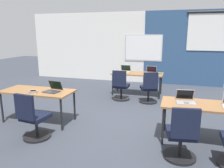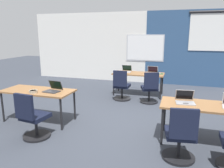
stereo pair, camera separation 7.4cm
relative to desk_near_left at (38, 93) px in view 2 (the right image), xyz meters
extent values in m
plane|color=#383D47|center=(1.75, 0.60, -0.66)|extent=(24.00, 24.00, 0.00)
cube|color=silver|center=(1.75, 4.80, 0.74)|extent=(10.00, 0.20, 2.80)
cube|color=#2D4C75|center=(3.17, 4.69, 0.74)|extent=(3.00, 0.01, 2.80)
cube|color=#B7B7BC|center=(1.63, 4.69, 0.74)|extent=(1.48, 0.02, 1.04)
cube|color=white|center=(1.63, 4.68, 0.74)|extent=(1.40, 0.02, 0.96)
cube|color=white|center=(4.25, 4.67, 1.33)|extent=(2.00, 0.02, 1.31)
cylinder|color=black|center=(4.25, 4.67, 2.04)|extent=(2.10, 0.10, 0.10)
cube|color=olive|center=(0.00, 0.00, 0.04)|extent=(1.60, 0.70, 0.04)
cylinder|color=black|center=(-0.74, -0.30, -0.32)|extent=(0.04, 0.04, 0.68)
cylinder|color=black|center=(0.74, -0.30, -0.32)|extent=(0.04, 0.04, 0.68)
cylinder|color=black|center=(-0.74, 0.30, -0.32)|extent=(0.04, 0.04, 0.68)
cylinder|color=black|center=(0.74, 0.30, -0.32)|extent=(0.04, 0.04, 0.68)
cube|color=olive|center=(3.50, 0.00, 0.04)|extent=(1.60, 0.70, 0.04)
cylinder|color=black|center=(2.76, -0.30, -0.32)|extent=(0.04, 0.04, 0.68)
cylinder|color=black|center=(2.76, 0.30, -0.32)|extent=(0.04, 0.04, 0.68)
cube|color=olive|center=(1.75, 2.80, 0.04)|extent=(1.60, 0.70, 0.04)
cylinder|color=black|center=(1.01, 2.50, -0.32)|extent=(0.04, 0.04, 0.68)
cylinder|color=black|center=(2.49, 2.50, -0.32)|extent=(0.04, 0.04, 0.68)
cylinder|color=black|center=(1.01, 3.10, -0.32)|extent=(0.04, 0.04, 0.68)
cylinder|color=black|center=(2.49, 3.10, -0.32)|extent=(0.04, 0.04, 0.68)
cube|color=#9E9EA3|center=(3.13, -0.02, 0.07)|extent=(0.36, 0.27, 0.02)
cube|color=#4C4C4F|center=(3.14, -0.07, 0.08)|extent=(0.10, 0.07, 0.00)
cube|color=#9E9EA3|center=(3.11, 0.14, 0.18)|extent=(0.34, 0.13, 0.21)
cube|color=black|center=(3.11, 0.13, 0.18)|extent=(0.30, 0.12, 0.18)
cylinder|color=black|center=(3.06, -0.67, -0.64)|extent=(0.52, 0.52, 0.04)
cylinder|color=black|center=(3.06, -0.67, -0.45)|extent=(0.06, 0.06, 0.34)
cube|color=black|center=(3.06, -0.67, -0.24)|extent=(0.50, 0.50, 0.08)
cube|color=black|center=(3.10, -0.92, 0.03)|extent=(0.40, 0.12, 0.46)
sphere|color=black|center=(3.02, -0.44, -0.64)|extent=(0.04, 0.04, 0.04)
sphere|color=black|center=(3.29, -0.70, -0.64)|extent=(0.04, 0.04, 0.04)
sphere|color=black|center=(2.85, -0.78, -0.64)|extent=(0.04, 0.04, 0.04)
cube|color=#9E9EA3|center=(2.17, 2.81, 0.07)|extent=(0.34, 0.25, 0.02)
cube|color=#4C4C4F|center=(2.17, 2.76, 0.08)|extent=(0.09, 0.06, 0.00)
cube|color=#9E9EA3|center=(2.18, 2.96, 0.18)|extent=(0.33, 0.10, 0.21)
cube|color=black|center=(2.18, 2.96, 0.18)|extent=(0.30, 0.09, 0.18)
cube|color=#23512D|center=(2.40, 2.87, 0.06)|extent=(0.22, 0.19, 0.00)
ellipsoid|color=silver|center=(2.40, 2.87, 0.08)|extent=(0.08, 0.11, 0.03)
cylinder|color=black|center=(2.20, 2.12, -0.64)|extent=(0.52, 0.52, 0.04)
cylinder|color=black|center=(2.20, 2.12, -0.45)|extent=(0.06, 0.06, 0.34)
cube|color=black|center=(2.20, 2.12, -0.24)|extent=(0.56, 0.56, 0.08)
cube|color=black|center=(2.28, 1.89, 0.03)|extent=(0.40, 0.18, 0.46)
sphere|color=black|center=(2.13, 2.35, -0.64)|extent=(0.04, 0.04, 0.04)
sphere|color=black|center=(2.43, 2.12, -0.64)|extent=(0.04, 0.04, 0.04)
sphere|color=black|center=(2.01, 1.99, -0.64)|extent=(0.04, 0.04, 0.04)
cube|color=#B7B7BC|center=(1.32, 2.84, 0.07)|extent=(0.33, 0.24, 0.02)
cube|color=#4C4C4F|center=(1.32, 2.79, 0.08)|extent=(0.09, 0.06, 0.00)
cube|color=#B7B7BC|center=(1.32, 3.00, 0.18)|extent=(0.33, 0.10, 0.21)
cube|color=black|center=(1.32, 3.00, 0.18)|extent=(0.30, 0.08, 0.18)
cube|color=navy|center=(1.05, 2.87, 0.06)|extent=(0.22, 0.19, 0.00)
ellipsoid|color=silver|center=(1.05, 2.87, 0.08)|extent=(0.07, 0.11, 0.03)
cylinder|color=black|center=(1.38, 2.17, -0.64)|extent=(0.52, 0.52, 0.04)
cylinder|color=black|center=(1.38, 2.17, -0.45)|extent=(0.06, 0.06, 0.34)
cube|color=black|center=(1.38, 2.17, -0.24)|extent=(0.44, 0.44, 0.08)
cube|color=black|center=(1.38, 1.92, 0.03)|extent=(0.40, 0.06, 0.46)
sphere|color=black|center=(1.38, 2.40, -0.64)|extent=(0.04, 0.04, 0.04)
sphere|color=black|center=(1.60, 2.10, -0.64)|extent=(0.04, 0.04, 0.04)
sphere|color=black|center=(1.16, 2.10, -0.64)|extent=(0.04, 0.04, 0.04)
sphere|color=black|center=(3.64, -0.75, -0.64)|extent=(0.04, 0.04, 0.04)
cube|color=#333338|center=(0.38, -0.04, 0.07)|extent=(0.36, 0.27, 0.02)
cube|color=#4C4C4F|center=(0.37, -0.09, 0.08)|extent=(0.10, 0.07, 0.00)
cube|color=#333338|center=(0.40, 0.11, 0.18)|extent=(0.34, 0.13, 0.21)
cube|color=black|center=(0.40, 0.11, 0.18)|extent=(0.30, 0.11, 0.18)
cylinder|color=black|center=(0.44, -0.72, -0.64)|extent=(0.52, 0.52, 0.04)
cylinder|color=black|center=(0.44, -0.72, -0.45)|extent=(0.06, 0.06, 0.34)
cube|color=black|center=(0.44, -0.72, -0.24)|extent=(0.49, 0.49, 0.08)
cube|color=black|center=(0.41, -0.97, 0.03)|extent=(0.40, 0.11, 0.46)
sphere|color=black|center=(0.47, -0.49, -0.64)|extent=(0.04, 0.04, 0.04)
sphere|color=black|center=(0.65, -0.82, -0.64)|extent=(0.04, 0.04, 0.04)
sphere|color=black|center=(0.21, -0.76, -0.64)|extent=(0.04, 0.04, 0.04)
cylinder|color=tan|center=(0.05, -0.23, 0.09)|extent=(0.17, 0.17, 0.05)
torus|color=tan|center=(0.05, -0.23, 0.11)|extent=(0.18, 0.18, 0.02)
cylinder|color=#B26628|center=(0.05, -0.23, 0.11)|extent=(0.14, 0.14, 0.01)
camera|label=1|loc=(2.91, -4.01, 1.29)|focal=34.90mm
camera|label=2|loc=(2.98, -3.98, 1.29)|focal=34.90mm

